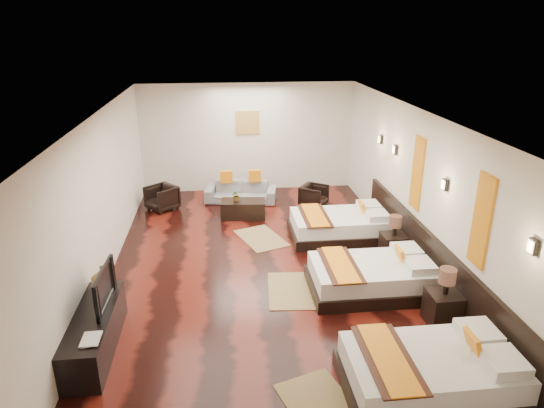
{
  "coord_description": "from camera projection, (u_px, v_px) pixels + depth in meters",
  "views": [
    {
      "loc": [
        -0.72,
        -7.48,
        4.18
      ],
      "look_at": [
        0.18,
        0.63,
        1.1
      ],
      "focal_mm": 31.63,
      "sensor_mm": 36.0,
      "label": 1
    }
  ],
  "objects": [
    {
      "name": "sconce_mid",
      "position": [
        445.0,
        185.0,
        7.38
      ],
      "size": [
        0.07,
        0.12,
        0.18
      ],
      "color": "black",
      "rests_on": "right_wall"
    },
    {
      "name": "orange_panel_b",
      "position": [
        417.0,
        173.0,
        8.46
      ],
      "size": [
        0.04,
        0.4,
        1.3
      ],
      "primitive_type": "cube",
      "color": "#D86014",
      "rests_on": "right_wall"
    },
    {
      "name": "tv_console",
      "position": [
        95.0,
        332.0,
        6.46
      ],
      "size": [
        0.5,
        1.8,
        0.55
      ],
      "primitive_type": "cube",
      "color": "black",
      "rests_on": "floor"
    },
    {
      "name": "table_plant",
      "position": [
        237.0,
        195.0,
        10.84
      ],
      "size": [
        0.28,
        0.26,
        0.26
      ],
      "primitive_type": "imported",
      "rotation": [
        0.0,
        0.0,
        0.29
      ],
      "color": "#24591D",
      "rests_on": "coffee_table"
    },
    {
      "name": "armchair_left",
      "position": [
        162.0,
        198.0,
        11.38
      ],
      "size": [
        0.9,
        0.9,
        0.59
      ],
      "primitive_type": "imported",
      "rotation": [
        0.0,
        0.0,
        -0.86
      ],
      "color": "black",
      "rests_on": "floor"
    },
    {
      "name": "back_wall",
      "position": [
        248.0,
        138.0,
        12.42
      ],
      "size": [
        5.5,
        0.01,
        2.8
      ],
      "primitive_type": "cube",
      "color": "silver",
      "rests_on": "floor"
    },
    {
      "name": "orange_panel_a",
      "position": [
        482.0,
        221.0,
        6.42
      ],
      "size": [
        0.04,
        0.4,
        1.3
      ],
      "primitive_type": "cube",
      "color": "#D86014",
      "rests_on": "right_wall"
    },
    {
      "name": "sofa",
      "position": [
        241.0,
        192.0,
        11.92
      ],
      "size": [
        1.83,
        0.98,
        0.51
      ],
      "primitive_type": "imported",
      "rotation": [
        0.0,
        0.0,
        -0.18
      ],
      "color": "slate",
      "rests_on": "floor"
    },
    {
      "name": "nightstand_b",
      "position": [
        393.0,
        244.0,
        9.0
      ],
      "size": [
        0.44,
        0.44,
        0.86
      ],
      "color": "black",
      "rests_on": "floor"
    },
    {
      "name": "headboard_panel",
      "position": [
        434.0,
        265.0,
        7.88
      ],
      "size": [
        0.08,
        6.6,
        0.9
      ],
      "primitive_type": "cube",
      "color": "black",
      "rests_on": "floor"
    },
    {
      "name": "bed_mid",
      "position": [
        372.0,
        276.0,
        7.91
      ],
      "size": [
        2.01,
        1.26,
        0.77
      ],
      "color": "black",
      "rests_on": "floor"
    },
    {
      "name": "right_wall",
      "position": [
        423.0,
        195.0,
        8.29
      ],
      "size": [
        0.01,
        9.5,
        2.8
      ],
      "primitive_type": "cube",
      "color": "silver",
      "rests_on": "floor"
    },
    {
      "name": "jute_mat_far",
      "position": [
        261.0,
        238.0,
        9.94
      ],
      "size": [
        1.13,
        1.39,
        0.01
      ],
      "primitive_type": "cube",
      "rotation": [
        0.0,
        0.0,
        0.36
      ],
      "color": "olive",
      "rests_on": "floor"
    },
    {
      "name": "bed_far",
      "position": [
        340.0,
        225.0,
        9.91
      ],
      "size": [
        2.01,
        1.26,
        0.77
      ],
      "color": "black",
      "rests_on": "floor"
    },
    {
      "name": "tv",
      "position": [
        98.0,
        287.0,
        6.5
      ],
      "size": [
        0.15,
        0.94,
        0.54
      ],
      "primitive_type": "imported",
      "rotation": [
        0.0,
        0.0,
        1.54
      ],
      "color": "black",
      "rests_on": "tv_console"
    },
    {
      "name": "sconce_far",
      "position": [
        395.0,
        150.0,
        9.43
      ],
      "size": [
        0.07,
        0.12,
        0.18
      ],
      "color": "black",
      "rests_on": "right_wall"
    },
    {
      "name": "coffee_table",
      "position": [
        243.0,
        209.0,
        10.96
      ],
      "size": [
        1.04,
        0.59,
        0.4
      ],
      "primitive_type": "cube",
      "rotation": [
        0.0,
        0.0,
        -0.09
      ],
      "color": "black",
      "rests_on": "floor"
    },
    {
      "name": "figurine",
      "position": [
        103.0,
        277.0,
        6.97
      ],
      "size": [
        0.42,
        0.42,
        0.34
      ],
      "primitive_type": "imported",
      "rotation": [
        0.0,
        0.0,
        0.33
      ],
      "color": "brown",
      "rests_on": "tv_console"
    },
    {
      "name": "gold_artwork",
      "position": [
        248.0,
        123.0,
        12.26
      ],
      "size": [
        0.6,
        0.04,
        0.6
      ],
      "primitive_type": "cube",
      "color": "#AD873F",
      "rests_on": "back_wall"
    },
    {
      "name": "floor",
      "position": [
        266.0,
        275.0,
        8.5
      ],
      "size": [
        5.5,
        9.5,
        0.01
      ],
      "primitive_type": "cube",
      "color": "black",
      "rests_on": "ground"
    },
    {
      "name": "bed_near",
      "position": [
        432.0,
        372.0,
        5.73
      ],
      "size": [
        2.07,
        1.3,
        0.79
      ],
      "color": "black",
      "rests_on": "floor"
    },
    {
      "name": "left_wall",
      "position": [
        96.0,
        207.0,
        7.72
      ],
      "size": [
        0.01,
        9.5,
        2.8
      ],
      "primitive_type": "cube",
      "color": "silver",
      "rests_on": "floor"
    },
    {
      "name": "armchair_right",
      "position": [
        314.0,
        196.0,
        11.59
      ],
      "size": [
        0.81,
        0.81,
        0.54
      ],
      "primitive_type": "imported",
      "rotation": [
        0.0,
        0.0,
        0.96
      ],
      "color": "black",
      "rests_on": "floor"
    },
    {
      "name": "sconce_lounge",
      "position": [
        380.0,
        139.0,
        10.27
      ],
      "size": [
        0.07,
        0.12,
        0.18
      ],
      "color": "black",
      "rests_on": "right_wall"
    },
    {
      "name": "sconce_near",
      "position": [
        533.0,
        246.0,
        5.34
      ],
      "size": [
        0.07,
        0.12,
        0.18
      ],
      "color": "black",
      "rests_on": "right_wall"
    },
    {
      "name": "nightstand_a",
      "position": [
        443.0,
        305.0,
        7.02
      ],
      "size": [
        0.46,
        0.46,
        0.91
      ],
      "color": "black",
      "rests_on": "floor"
    },
    {
      "name": "ceiling",
      "position": [
        265.0,
        117.0,
        7.51
      ],
      "size": [
        5.5,
        9.5,
        0.01
      ],
      "primitive_type": "cube",
      "color": "white",
      "rests_on": "floor"
    },
    {
      "name": "book",
      "position": [
        81.0,
        340.0,
        5.83
      ],
      "size": [
        0.23,
        0.31,
        0.03
      ],
      "primitive_type": "imported",
      "rotation": [
        0.0,
        0.0,
        0.01
      ],
      "color": "black",
      "rests_on": "tv_console"
    },
    {
      "name": "jute_mat_mid",
      "position": [
        291.0,
        290.0,
        7.99
      ],
      "size": [
        0.84,
        1.26,
        0.01
      ],
      "primitive_type": "cube",
      "rotation": [
        0.0,
        0.0,
        -0.08
      ],
      "color": "olive",
      "rests_on": "floor"
    }
  ]
}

